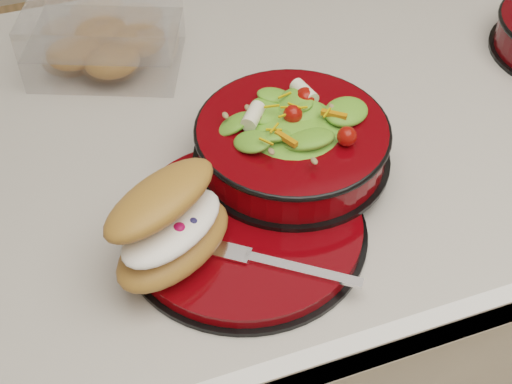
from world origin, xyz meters
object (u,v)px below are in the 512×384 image
object	(u,v)px
croissant	(170,225)
fork	(282,264)
dinner_plate	(246,227)
salad_bowl	(292,136)
island_counter	(370,277)
pastry_box	(105,38)

from	to	relation	value
croissant	fork	distance (m)	0.12
dinner_plate	croissant	world-z (taller)	croissant
dinner_plate	salad_bowl	size ratio (longest dim) A/B	1.16
salad_bowl	island_counter	bearing A→B (deg)	26.94
dinner_plate	pastry_box	bearing A→B (deg)	102.03
salad_bowl	fork	distance (m)	0.17
island_counter	pastry_box	world-z (taller)	pastry_box
island_counter	croissant	xyz separation A→B (m)	(-0.39, -0.20, 0.51)
croissant	fork	world-z (taller)	croissant
salad_bowl	pastry_box	distance (m)	0.34
pastry_box	dinner_plate	bearing A→B (deg)	-55.78
dinner_plate	pastry_box	distance (m)	0.38
croissant	dinner_plate	bearing A→B (deg)	-21.92
fork	salad_bowl	bearing A→B (deg)	11.70
island_counter	dinner_plate	xyz separation A→B (m)	(-0.30, -0.19, 0.46)
island_counter	dinner_plate	distance (m)	0.58
croissant	fork	xyz separation A→B (m)	(0.10, -0.06, -0.04)
pastry_box	fork	bearing A→B (deg)	-55.81
salad_bowl	pastry_box	bearing A→B (deg)	119.12
pastry_box	island_counter	bearing A→B (deg)	-3.35
salad_bowl	pastry_box	world-z (taller)	salad_bowl
dinner_plate	fork	size ratio (longest dim) A/B	1.99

